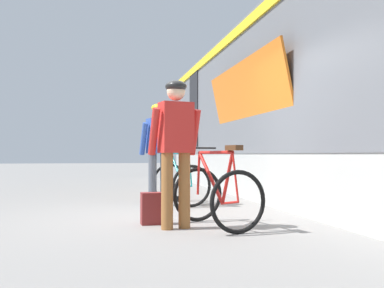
{
  "coord_description": "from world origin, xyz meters",
  "views": [
    {
      "loc": [
        -1.05,
        -6.09,
        0.88
      ],
      "look_at": [
        0.43,
        0.9,
        1.05
      ],
      "focal_mm": 41.38,
      "sensor_mm": 36.0,
      "label": 1
    }
  ],
  "objects": [
    {
      "name": "backpack_on_platform",
      "position": [
        -0.38,
        -0.52,
        0.2
      ],
      "size": [
        0.29,
        0.19,
        0.4
      ],
      "primitive_type": "cube",
      "rotation": [
        0.0,
        0.0,
        0.05
      ],
      "color": "maroon",
      "rests_on": "ground"
    },
    {
      "name": "cyclist_far_in_red",
      "position": [
        -0.15,
        -0.92,
        1.05
      ],
      "size": [
        0.65,
        0.39,
        1.76
      ],
      "color": "#935B2D",
      "rests_on": "ground"
    },
    {
      "name": "cyclist_near_in_blue",
      "position": [
        -0.03,
        1.52,
        1.05
      ],
      "size": [
        0.66,
        0.41,
        1.76
      ],
      "color": "#4C515B",
      "rests_on": "ground"
    },
    {
      "name": "bicycle_far_red",
      "position": [
        0.35,
        -0.92,
        0.4
      ],
      "size": [
        0.94,
        1.2,
        0.99
      ],
      "color": "black",
      "rests_on": "ground"
    },
    {
      "name": "ground_plane",
      "position": [
        0.0,
        0.0,
        0.0
      ],
      "size": [
        80.0,
        80.0,
        0.0
      ],
      "primitive_type": "plane",
      "color": "gray"
    },
    {
      "name": "bicycle_near_teal",
      "position": [
        0.37,
        1.63,
        0.4
      ],
      "size": [
        0.91,
        1.19,
        0.99
      ],
      "color": "black",
      "rests_on": "ground"
    }
  ]
}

